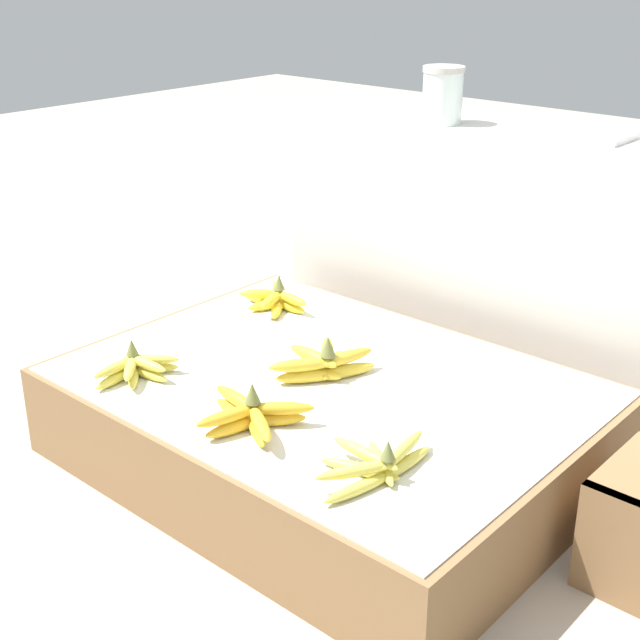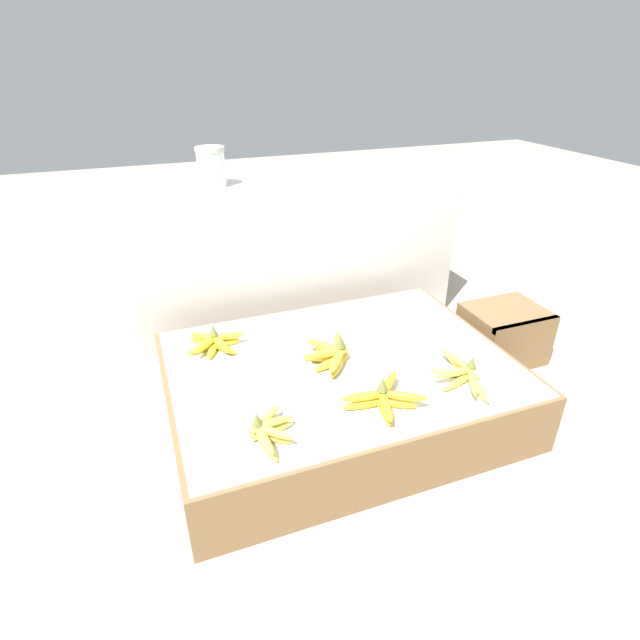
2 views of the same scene
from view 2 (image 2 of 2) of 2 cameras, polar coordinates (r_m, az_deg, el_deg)
ground_plane at (r=1.91m, az=2.16°, el=-10.52°), size 10.00×10.00×0.00m
display_platform at (r=1.84m, az=2.22°, el=-7.76°), size 1.20×0.89×0.23m
back_vendor_table at (r=2.45m, az=-3.22°, el=7.98°), size 1.49×0.52×0.68m
wooden_crate at (r=2.30m, az=20.18°, el=-1.47°), size 0.32×0.26×0.24m
banana_bunch_front_left at (r=1.45m, az=-6.02°, el=-12.47°), size 0.14×0.21×0.09m
banana_bunch_front_midleft at (r=1.56m, az=7.28°, el=-8.85°), size 0.26×0.23×0.10m
banana_bunch_front_midright at (r=1.73m, az=16.02°, el=-5.94°), size 0.18×0.30×0.09m
banana_bunch_middle_midleft at (r=1.75m, az=1.50°, el=-3.91°), size 0.20×0.25×0.11m
banana_bunch_back_left at (r=1.86m, az=-12.05°, el=-2.55°), size 0.22×0.19×0.10m
glass_jar at (r=2.23m, az=-12.33°, el=16.72°), size 0.12×0.12×0.16m
foam_tray_white at (r=2.45m, az=-2.33°, el=16.58°), size 0.21×0.21×0.02m
foam_tray_dark at (r=2.65m, az=8.18°, el=17.21°), size 0.22×0.17×0.02m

